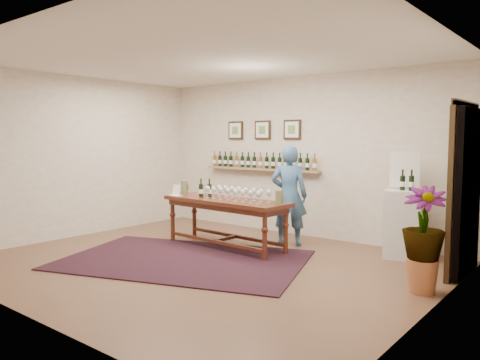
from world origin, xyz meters
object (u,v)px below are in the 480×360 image
Objects in this scene: tasting_table at (225,206)px; display_pedestal at (403,224)px; person at (289,195)px; potted_plant at (423,239)px.

display_pedestal is (2.40, 1.13, -0.16)m from tasting_table.
person is (-1.72, -0.35, 0.32)m from display_pedestal.
potted_plant is at bearing -2.19° from tasting_table.
potted_plant is at bearing 133.61° from person.
tasting_table is 2.66m from display_pedestal.
tasting_table is at bearing 25.97° from person.
display_pedestal is 1.78m from person.
tasting_table is at bearing -154.83° from display_pedestal.
potted_plant is 0.64× the size of person.
person is at bearing 156.52° from potted_plant.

